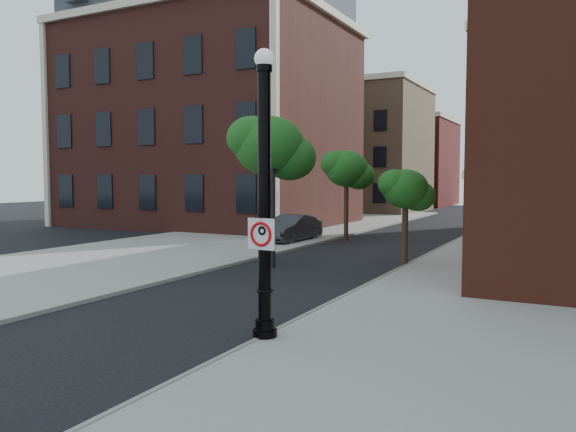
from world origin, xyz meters
The scene contains 16 objects.
ground centered at (0.00, 0.00, 0.00)m, with size 120.00×120.00×0.00m, color black.
sidewalk_right centered at (6.00, 10.00, 0.06)m, with size 8.00×60.00×0.12m, color gray.
sidewalk_left centered at (-9.00, 18.00, 0.06)m, with size 10.00×50.00×0.12m, color gray.
curb_edge centered at (2.05, 10.00, 0.07)m, with size 0.10×60.00×0.14m, color gray.
victorian_building centered at (-16.00, 23.97, 8.74)m, with size 18.60×14.60×17.95m.
bg_building_tan_a centered at (-12.00, 44.00, 6.00)m, with size 12.00×12.00×12.00m, color #967352.
bg_building_red centered at (-12.00, 58.00, 5.00)m, with size 12.00×12.00×10.00m, color maroon.
lamppost centered at (2.10, 0.14, 2.78)m, with size 0.51×0.51×6.03m.
no_parking_sign centered at (2.11, -0.01, 2.29)m, with size 0.65×0.10×0.65m.
parked_car centered at (-5.61, 16.27, 0.72)m, with size 1.53×4.40×1.45m, color #28282D.
traffic_signal_left centered at (-2.40, 8.58, 3.39)m, with size 0.37×0.44×5.02m.
traffic_signal_right centered at (4.80, 9.62, 3.63)m, with size 0.39×0.46×5.38m.
utility_pole centered at (4.69, 9.52, 2.38)m, with size 0.10×0.10×4.77m, color #999999.
street_tree_a centered at (-2.83, 9.18, 4.57)m, with size 3.21×2.90×5.78m.
street_tree_b centered at (-3.23, 18.17, 3.82)m, with size 2.69×2.43×4.84m.
street_tree_c centered at (1.95, 11.20, 2.93)m, with size 2.07×1.87×3.73m.
Camera 1 is at (7.86, -9.82, 3.44)m, focal length 35.00 mm.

